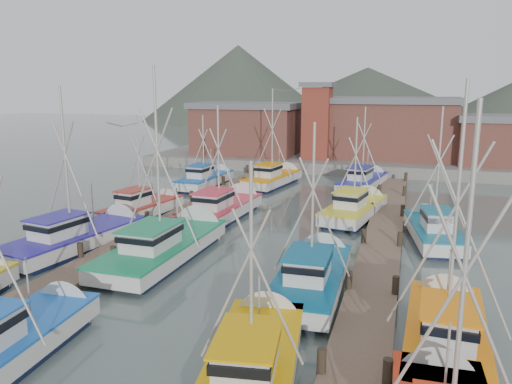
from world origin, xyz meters
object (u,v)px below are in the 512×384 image
(boat_0, at_px, (15,340))
(boat_4, at_px, (169,245))
(lookout_tower, at_px, (317,120))
(boat_1, at_px, (255,360))
(boat_8, at_px, (224,208))
(boat_12, at_px, (275,178))

(boat_0, distance_m, boat_4, 11.07)
(lookout_tower, xyz_separation_m, boat_1, (5.93, -42.38, -4.87))
(boat_1, bearing_deg, boat_8, 105.23)
(boat_1, bearing_deg, lookout_tower, 89.52)
(boat_0, height_order, boat_8, boat_0)
(boat_4, xyz_separation_m, boat_8, (-0.16, 8.91, -0.01))
(lookout_tower, relative_size, boat_8, 0.88)
(boat_1, bearing_deg, boat_0, -179.94)
(lookout_tower, height_order, boat_4, boat_4)
(boat_0, bearing_deg, lookout_tower, 83.78)
(boat_4, bearing_deg, lookout_tower, 87.49)
(boat_0, relative_size, boat_1, 1.00)
(lookout_tower, height_order, boat_0, lookout_tower)
(boat_8, bearing_deg, boat_4, -84.85)
(boat_1, relative_size, boat_12, 0.89)
(boat_1, bearing_deg, boat_12, 95.58)
(lookout_tower, bearing_deg, boat_8, -95.52)
(lookout_tower, distance_m, boat_8, 24.24)
(boat_1, xyz_separation_m, boat_12, (-7.90, 31.64, 0.01))
(boat_8, relative_size, boat_12, 0.98)
(boat_1, xyz_separation_m, boat_8, (-8.22, 18.75, 0.00))
(lookout_tower, height_order, boat_1, lookout_tower)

